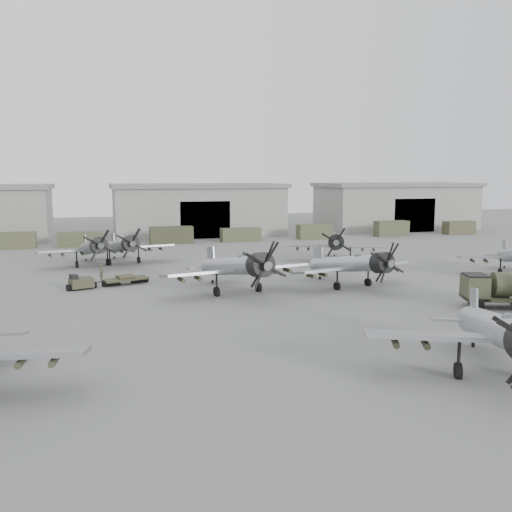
{
  "coord_description": "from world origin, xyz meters",
  "views": [
    {
      "loc": [
        -17.23,
        -35.09,
        10.17
      ],
      "look_at": [
        -2.47,
        16.72,
        2.5
      ],
      "focal_mm": 40.0,
      "sensor_mm": 36.0,
      "label": 1
    }
  ],
  "objects_px": {
    "aircraft_far_1": "(335,244)",
    "aircraft_extra_778": "(123,245)",
    "aircraft_far_0": "(93,247)",
    "ground_crew": "(101,273)",
    "aircraft_near_1": "(504,333)",
    "aircraft_mid_2": "(354,264)",
    "aircraft_mid_1": "(239,266)",
    "fuel_tanker": "(510,288)",
    "tug_trailer": "(99,281)"
  },
  "relations": [
    {
      "from": "aircraft_far_1",
      "to": "aircraft_extra_778",
      "type": "xyz_separation_m",
      "value": [
        -24.09,
        5.15,
        0.03
      ]
    },
    {
      "from": "aircraft_far_0",
      "to": "ground_crew",
      "type": "relative_size",
      "value": 7.0
    },
    {
      "from": "aircraft_near_1",
      "to": "aircraft_far_0",
      "type": "height_order",
      "value": "aircraft_near_1"
    },
    {
      "from": "aircraft_far_1",
      "to": "ground_crew",
      "type": "bearing_deg",
      "value": -146.1
    },
    {
      "from": "aircraft_mid_2",
      "to": "ground_crew",
      "type": "distance_m",
      "value": 24.03
    },
    {
      "from": "aircraft_far_0",
      "to": "aircraft_mid_2",
      "type": "bearing_deg",
      "value": -50.28
    },
    {
      "from": "aircraft_near_1",
      "to": "aircraft_mid_1",
      "type": "xyz_separation_m",
      "value": [
        -7.45,
        23.84,
        -0.04
      ]
    },
    {
      "from": "aircraft_near_1",
      "to": "ground_crew",
      "type": "distance_m",
      "value": 38.2
    },
    {
      "from": "aircraft_mid_1",
      "to": "aircraft_mid_2",
      "type": "distance_m",
      "value": 10.7
    },
    {
      "from": "ground_crew",
      "to": "aircraft_far_1",
      "type": "bearing_deg",
      "value": -78.64
    },
    {
      "from": "aircraft_mid_1",
      "to": "aircraft_far_1",
      "type": "relative_size",
      "value": 1.16
    },
    {
      "from": "aircraft_far_1",
      "to": "fuel_tanker",
      "type": "bearing_deg",
      "value": -59.56
    },
    {
      "from": "aircraft_near_1",
      "to": "fuel_tanker",
      "type": "xyz_separation_m",
      "value": [
        11.4,
        13.14,
        -0.86
      ]
    },
    {
      "from": "fuel_tanker",
      "to": "ground_crew",
      "type": "height_order",
      "value": "fuel_tanker"
    },
    {
      "from": "fuel_tanker",
      "to": "tug_trailer",
      "type": "distance_m",
      "value": 34.9
    },
    {
      "from": "ground_crew",
      "to": "aircraft_mid_1",
      "type": "bearing_deg",
      "value": -129.73
    },
    {
      "from": "ground_crew",
      "to": "aircraft_far_0",
      "type": "bearing_deg",
      "value": 4.58
    },
    {
      "from": "aircraft_near_1",
      "to": "tug_trailer",
      "type": "relative_size",
      "value": 1.81
    },
    {
      "from": "aircraft_mid_1",
      "to": "aircraft_far_0",
      "type": "height_order",
      "value": "aircraft_mid_1"
    },
    {
      "from": "aircraft_far_0",
      "to": "aircraft_extra_778",
      "type": "bearing_deg",
      "value": 5.0
    },
    {
      "from": "aircraft_mid_1",
      "to": "tug_trailer",
      "type": "bearing_deg",
      "value": 139.11
    },
    {
      "from": "ground_crew",
      "to": "aircraft_mid_2",
      "type": "bearing_deg",
      "value": -113.63
    },
    {
      "from": "aircraft_far_1",
      "to": "tug_trailer",
      "type": "xyz_separation_m",
      "value": [
        -27.0,
        -8.26,
        -1.59
      ]
    },
    {
      "from": "aircraft_far_1",
      "to": "aircraft_mid_2",
      "type": "bearing_deg",
      "value": -84.83
    },
    {
      "from": "aircraft_mid_1",
      "to": "aircraft_extra_778",
      "type": "xyz_separation_m",
      "value": [
        -8.65,
        19.83,
        -0.25
      ]
    },
    {
      "from": "aircraft_mid_2",
      "to": "tug_trailer",
      "type": "relative_size",
      "value": 1.65
    },
    {
      "from": "aircraft_near_1",
      "to": "aircraft_extra_778",
      "type": "distance_m",
      "value": 46.54
    },
    {
      "from": "aircraft_far_0",
      "to": "aircraft_far_1",
      "type": "bearing_deg",
      "value": -18.81
    },
    {
      "from": "aircraft_far_0",
      "to": "fuel_tanker",
      "type": "distance_m",
      "value": 42.76
    },
    {
      "from": "aircraft_far_0",
      "to": "aircraft_extra_778",
      "type": "xyz_separation_m",
      "value": [
        3.32,
        0.89,
        0.0
      ]
    },
    {
      "from": "aircraft_mid_2",
      "to": "aircraft_mid_1",
      "type": "bearing_deg",
      "value": 163.9
    },
    {
      "from": "aircraft_mid_2",
      "to": "tug_trailer",
      "type": "bearing_deg",
      "value": 148.66
    },
    {
      "from": "aircraft_near_1",
      "to": "fuel_tanker",
      "type": "distance_m",
      "value": 17.42
    },
    {
      "from": "aircraft_far_1",
      "to": "tug_trailer",
      "type": "bearing_deg",
      "value": -140.18
    },
    {
      "from": "tug_trailer",
      "to": "ground_crew",
      "type": "height_order",
      "value": "ground_crew"
    },
    {
      "from": "fuel_tanker",
      "to": "aircraft_extra_778",
      "type": "bearing_deg",
      "value": 151.53
    },
    {
      "from": "ground_crew",
      "to": "aircraft_near_1",
      "type": "bearing_deg",
      "value": -150.41
    },
    {
      "from": "aircraft_far_1",
      "to": "tug_trailer",
      "type": "distance_m",
      "value": 28.28
    },
    {
      "from": "aircraft_mid_1",
      "to": "fuel_tanker",
      "type": "height_order",
      "value": "aircraft_mid_1"
    },
    {
      "from": "aircraft_extra_778",
      "to": "aircraft_mid_2",
      "type": "bearing_deg",
      "value": -56.09
    },
    {
      "from": "aircraft_mid_2",
      "to": "aircraft_far_1",
      "type": "xyz_separation_m",
      "value": [
        4.75,
        14.96,
        -0.04
      ]
    },
    {
      "from": "aircraft_extra_778",
      "to": "fuel_tanker",
      "type": "distance_m",
      "value": 41.09
    },
    {
      "from": "aircraft_near_1",
      "to": "aircraft_extra_778",
      "type": "height_order",
      "value": "aircraft_near_1"
    },
    {
      "from": "aircraft_mid_2",
      "to": "tug_trailer",
      "type": "xyz_separation_m",
      "value": [
        -22.25,
        6.69,
        -1.63
      ]
    },
    {
      "from": "aircraft_far_1",
      "to": "aircraft_extra_778",
      "type": "distance_m",
      "value": 24.64
    },
    {
      "from": "aircraft_far_1",
      "to": "ground_crew",
      "type": "xyz_separation_m",
      "value": [
        -26.69,
        -5.24,
        -1.28
      ]
    },
    {
      "from": "aircraft_mid_1",
      "to": "tug_trailer",
      "type": "distance_m",
      "value": 13.35
    },
    {
      "from": "aircraft_mid_1",
      "to": "aircraft_far_0",
      "type": "bearing_deg",
      "value": 110.42
    },
    {
      "from": "aircraft_near_1",
      "to": "aircraft_far_1",
      "type": "distance_m",
      "value": 39.34
    },
    {
      "from": "aircraft_far_0",
      "to": "aircraft_far_1",
      "type": "xyz_separation_m",
      "value": [
        27.41,
        -4.26,
        -0.03
      ]
    }
  ]
}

